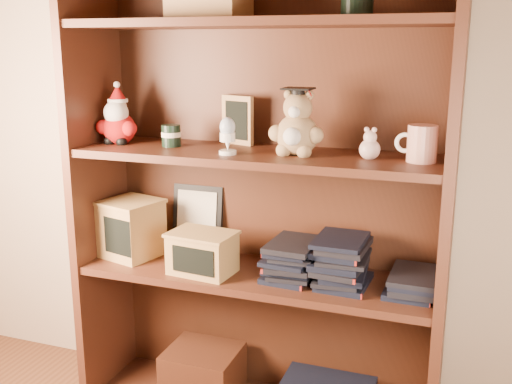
% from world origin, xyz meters
% --- Properties ---
extents(bookcase, '(1.20, 0.35, 1.60)m').
position_xyz_m(bookcase, '(0.17, 1.36, 0.78)').
color(bookcase, '#472214').
rests_on(bookcase, ground).
extents(shelf_lower, '(1.14, 0.33, 0.02)m').
position_xyz_m(shelf_lower, '(0.18, 1.30, 0.54)').
color(shelf_lower, '#472214').
rests_on(shelf_lower, ground).
extents(shelf_upper, '(1.14, 0.33, 0.02)m').
position_xyz_m(shelf_upper, '(0.18, 1.30, 0.94)').
color(shelf_upper, '#472214').
rests_on(shelf_upper, ground).
extents(santa_plush, '(0.15, 0.11, 0.21)m').
position_xyz_m(santa_plush, '(-0.32, 1.30, 1.03)').
color(santa_plush, '#A50F0F').
rests_on(santa_plush, shelf_upper).
extents(teachers_tin, '(0.06, 0.06, 0.07)m').
position_xyz_m(teachers_tin, '(-0.12, 1.30, 0.99)').
color(teachers_tin, black).
rests_on(teachers_tin, shelf_upper).
extents(chalkboard_plaque, '(0.12, 0.09, 0.16)m').
position_xyz_m(chalkboard_plaque, '(0.07, 1.42, 1.03)').
color(chalkboard_plaque, '#9E7547').
rests_on(chalkboard_plaque, shelf_upper).
extents(egg_cup, '(0.05, 0.05, 0.11)m').
position_xyz_m(egg_cup, '(0.11, 1.23, 1.01)').
color(egg_cup, white).
rests_on(egg_cup, shelf_upper).
extents(grad_teddy_bear, '(0.17, 0.15, 0.21)m').
position_xyz_m(grad_teddy_bear, '(0.31, 1.30, 1.03)').
color(grad_teddy_bear, '#A18155').
rests_on(grad_teddy_bear, shelf_upper).
extents(pink_figurine, '(0.06, 0.06, 0.10)m').
position_xyz_m(pink_figurine, '(0.53, 1.30, 0.99)').
color(pink_figurine, '#D0AAA1').
rests_on(pink_figurine, shelf_upper).
extents(teacher_mug, '(0.12, 0.08, 0.11)m').
position_xyz_m(teacher_mug, '(0.67, 1.30, 1.00)').
color(teacher_mug, silver).
rests_on(teacher_mug, shelf_upper).
extents(certificate_frame, '(0.19, 0.05, 0.24)m').
position_xyz_m(certificate_frame, '(-0.10, 1.44, 0.67)').
color(certificate_frame, black).
rests_on(certificate_frame, shelf_lower).
extents(treats_box, '(0.22, 0.22, 0.20)m').
position_xyz_m(treats_box, '(-0.29, 1.30, 0.65)').
color(treats_box, '#B5884A').
rests_on(treats_box, shelf_lower).
extents(pencils_box, '(0.22, 0.17, 0.14)m').
position_xyz_m(pencils_box, '(0.01, 1.24, 0.62)').
color(pencils_box, '#B5884A').
rests_on(pencils_box, shelf_lower).
extents(book_stack_left, '(0.14, 0.20, 0.13)m').
position_xyz_m(book_stack_left, '(0.30, 1.30, 0.61)').
color(book_stack_left, black).
rests_on(book_stack_left, shelf_lower).
extents(book_stack_mid, '(0.14, 0.20, 0.14)m').
position_xyz_m(book_stack_mid, '(0.46, 1.30, 0.62)').
color(book_stack_mid, black).
rests_on(book_stack_mid, shelf_lower).
extents(book_stack_right, '(0.14, 0.20, 0.06)m').
position_xyz_m(book_stack_right, '(0.68, 1.30, 0.58)').
color(book_stack_right, black).
rests_on(book_stack_right, shelf_lower).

